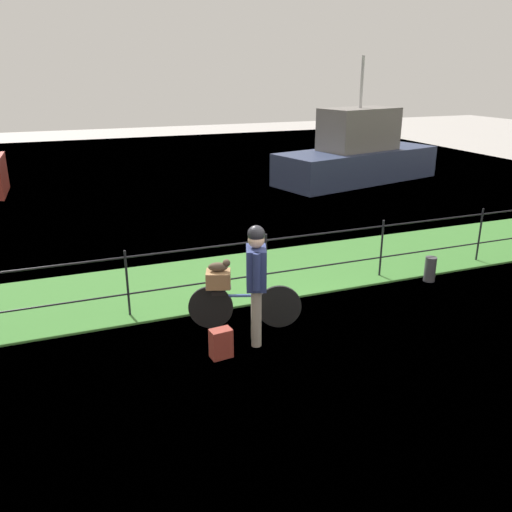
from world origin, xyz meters
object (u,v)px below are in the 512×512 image
object	(u,v)px
bicycle_main	(244,306)
wooden_crate	(218,279)
terrier_dog	(220,266)
backpack_on_paving	(221,343)
mooring_bollard	(430,269)
moored_boat_mid	(357,155)
cyclist_person	(256,275)

from	to	relation	value
bicycle_main	wooden_crate	xyz separation A→B (m)	(-0.34, 0.12, 0.42)
bicycle_main	terrier_dog	size ratio (longest dim) A/B	4.82
bicycle_main	backpack_on_paving	bearing A→B (deg)	-129.61
bicycle_main	backpack_on_paving	size ratio (longest dim) A/B	3.90
wooden_crate	mooring_bollard	size ratio (longest dim) A/B	0.77
moored_boat_mid	cyclist_person	bearing A→B (deg)	-128.25
backpack_on_paving	terrier_dog	bearing A→B (deg)	66.01
bicycle_main	wooden_crate	world-z (taller)	wooden_crate
bicycle_main	cyclist_person	bearing A→B (deg)	-89.48
wooden_crate	cyclist_person	world-z (taller)	cyclist_person
terrier_dog	backpack_on_paving	world-z (taller)	terrier_dog
bicycle_main	terrier_dog	bearing A→B (deg)	160.03
bicycle_main	cyclist_person	size ratio (longest dim) A/B	0.93
wooden_crate	moored_boat_mid	bearing A→B (deg)	48.56
terrier_dog	moored_boat_mid	world-z (taller)	moored_boat_mid
moored_boat_mid	wooden_crate	bearing A→B (deg)	-131.44
wooden_crate	moored_boat_mid	size ratio (longest dim) A/B	0.06
cyclist_person	wooden_crate	bearing A→B (deg)	119.50
bicycle_main	mooring_bollard	size ratio (longest dim) A/B	3.48
wooden_crate	moored_boat_mid	world-z (taller)	moored_boat_mid
wooden_crate	mooring_bollard	bearing A→B (deg)	5.01
cyclist_person	backpack_on_paving	world-z (taller)	cyclist_person
cyclist_person	mooring_bollard	size ratio (longest dim) A/B	3.76
bicycle_main	wooden_crate	distance (m)	0.55
wooden_crate	backpack_on_paving	distance (m)	1.02
bicycle_main	backpack_on_paving	distance (m)	0.91
terrier_dog	mooring_bollard	xyz separation A→B (m)	(4.03, 0.36, -0.74)
moored_boat_mid	backpack_on_paving	bearing A→B (deg)	-129.75
moored_boat_mid	terrier_dog	bearing A→B (deg)	-131.32
bicycle_main	moored_boat_mid	bearing A→B (deg)	50.24
wooden_crate	cyclist_person	bearing A→B (deg)	-60.50
mooring_bollard	bicycle_main	bearing A→B (deg)	-172.67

